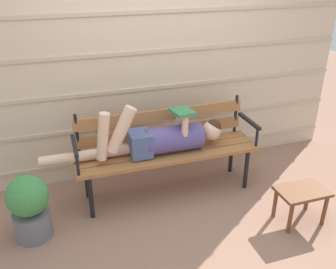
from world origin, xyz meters
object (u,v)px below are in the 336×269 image
at_px(reclining_person, 159,138).
at_px(potted_plant, 29,206).
at_px(footstool, 302,196).
at_px(park_bench, 166,144).

distance_m(reclining_person, potted_plant, 1.28).
relative_size(footstool, potted_plant, 0.76).
bearing_deg(potted_plant, park_bench, 14.20).
xyz_separation_m(reclining_person, potted_plant, (-1.21, -0.26, -0.32)).
bearing_deg(footstool, potted_plant, 166.82).
distance_m(park_bench, potted_plant, 1.35).
bearing_deg(reclining_person, park_bench, 37.58).
bearing_deg(park_bench, reclining_person, -142.42).
height_order(park_bench, potted_plant, park_bench).
xyz_separation_m(park_bench, footstool, (0.98, -0.86, -0.24)).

